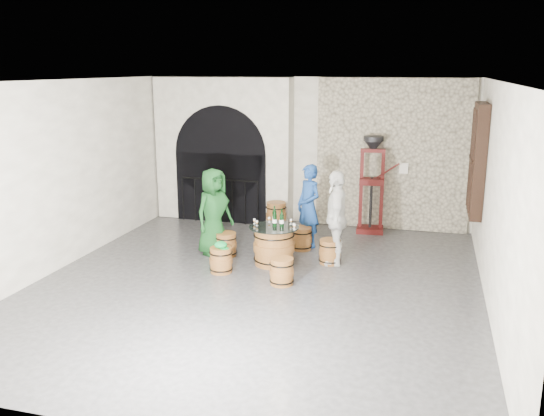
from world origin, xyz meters
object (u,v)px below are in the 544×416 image
(barrel_stool_near_right, at_px, (282,272))
(wine_bottle_center, at_px, (282,220))
(barrel_stool_far, at_px, (302,239))
(corking_press, at_px, (372,177))
(barrel_table, at_px, (274,246))
(wine_bottle_left, at_px, (275,219))
(barrel_stool_left, at_px, (226,244))
(side_barrel, at_px, (276,216))
(barrel_stool_right, at_px, (330,252))
(person_green, at_px, (214,212))
(person_blue, at_px, (309,206))
(barrel_stool_near_left, at_px, (221,260))
(person_white, at_px, (336,218))
(wine_bottle_right, at_px, (274,216))

(barrel_stool_near_right, xyz_separation_m, wine_bottle_center, (-0.25, 0.94, 0.60))
(barrel_stool_far, bearing_deg, corking_press, 53.97)
(barrel_stool_near_right, bearing_deg, barrel_table, 112.61)
(wine_bottle_left, height_order, corking_press, corking_press)
(barrel_stool_left, distance_m, side_barrel, 2.04)
(barrel_table, xyz_separation_m, barrel_stool_right, (0.95, 0.30, -0.12))
(person_green, xyz_separation_m, wine_bottle_left, (1.23, -0.25, 0.01))
(barrel_table, distance_m, person_blue, 1.33)
(barrel_table, height_order, side_barrel, barrel_table)
(person_green, bearing_deg, side_barrel, 7.94)
(person_blue, height_order, corking_press, corking_press)
(barrel_table, relative_size, barrel_stool_right, 2.01)
(barrel_table, bearing_deg, barrel_stool_right, 17.38)
(barrel_stool_left, height_order, barrel_stool_near_left, same)
(barrel_stool_right, relative_size, person_white, 0.26)
(barrel_stool_near_right, bearing_deg, person_green, 143.60)
(barrel_stool_far, distance_m, barrel_stool_near_left, 1.91)
(person_green, bearing_deg, barrel_stool_near_right, -99.62)
(wine_bottle_center, bearing_deg, wine_bottle_right, 133.96)
(wine_bottle_right, xyz_separation_m, corking_press, (1.47, 2.30, 0.37))
(wine_bottle_left, height_order, side_barrel, wine_bottle_left)
(barrel_stool_near_left, height_order, person_blue, person_blue)
(barrel_stool_near_left, height_order, person_green, person_green)
(person_blue, distance_m, wine_bottle_right, 1.07)
(wine_bottle_center, bearing_deg, wine_bottle_left, -179.69)
(barrel_table, xyz_separation_m, barrel_stool_left, (-0.97, 0.21, -0.12))
(person_blue, bearing_deg, barrel_table, -65.66)
(barrel_stool_right, height_order, person_green, person_green)
(barrel_table, distance_m, barrel_stool_far, 1.00)
(barrel_stool_near_left, bearing_deg, wine_bottle_center, 36.77)
(wine_bottle_right, bearing_deg, person_white, 6.26)
(barrel_stool_left, bearing_deg, side_barrel, 78.23)
(barrel_stool_far, xyz_separation_m, person_green, (-1.51, -0.69, 0.59))
(barrel_stool_far, distance_m, person_blue, 0.64)
(person_green, bearing_deg, wine_bottle_left, -74.59)
(barrel_stool_far, distance_m, person_green, 1.76)
(person_white, height_order, wine_bottle_right, person_white)
(barrel_table, distance_m, wine_bottle_right, 0.52)
(barrel_stool_left, distance_m, person_green, 0.64)
(person_blue, height_order, person_white, person_white)
(person_green, distance_m, wine_bottle_center, 1.38)
(barrel_stool_left, bearing_deg, barrel_stool_near_right, -39.77)
(barrel_stool_left, height_order, wine_bottle_center, wine_bottle_center)
(barrel_stool_near_right, distance_m, wine_bottle_left, 1.17)
(barrel_stool_near_right, bearing_deg, wine_bottle_center, 104.78)
(barrel_table, bearing_deg, person_blue, 73.07)
(wine_bottle_left, relative_size, side_barrel, 0.55)
(wine_bottle_right, bearing_deg, corking_press, 57.46)
(barrel_stool_right, bearing_deg, barrel_stool_far, 135.23)
(person_blue, xyz_separation_m, corking_press, (1.06, 1.31, 0.38))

